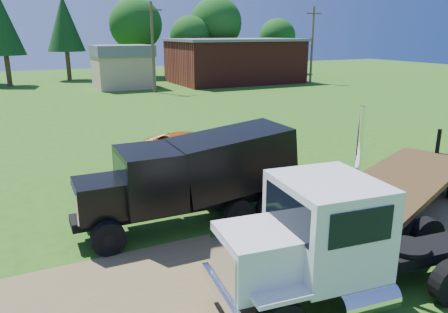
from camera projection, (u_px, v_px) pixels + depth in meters
name	position (u px, v px, depth m)	size (l,w,h in m)	color
ground	(320.00, 245.00, 12.86)	(140.00, 140.00, 0.00)	#265612
dirt_track	(320.00, 245.00, 12.86)	(120.00, 4.20, 0.01)	brown
white_semi_tractor	(329.00, 243.00, 9.74)	(7.52, 3.17, 4.46)	black
black_dump_truck	(195.00, 174.00, 13.91)	(7.16, 2.32, 3.09)	black
orange_pickup	(192.00, 146.00, 21.33)	(2.24, 4.85, 1.35)	#C24F09
flatbed_trailer	(399.00, 186.00, 14.93)	(9.14, 5.93, 2.26)	#382812
spectator_b	(210.00, 167.00, 16.99)	(0.97, 0.76, 2.00)	#999999
brick_building	(234.00, 61.00, 54.28)	(15.40, 10.40, 5.30)	maroon
tan_shed	(123.00, 66.00, 48.40)	(6.20, 5.40, 4.70)	tan
utility_poles	(153.00, 46.00, 44.31)	(42.20, 0.28, 9.00)	#463A27
tree_row	(65.00, 26.00, 53.20)	(57.50, 13.41, 11.39)	#362416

